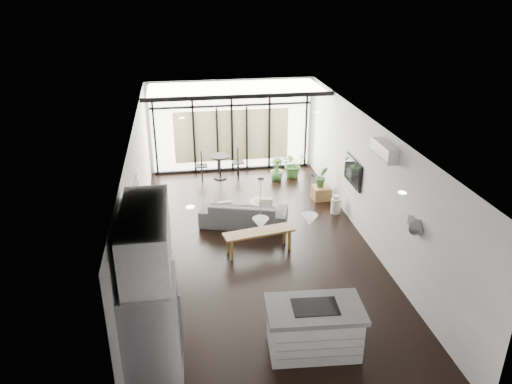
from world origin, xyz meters
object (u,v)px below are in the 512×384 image
object	(u,v)px
sofa	(244,209)
tv	(353,172)
pouf	(260,209)
fridge	(152,342)
milk_can	(336,204)
console_bench	(259,241)
island	(314,328)

from	to	relation	value
sofa	tv	size ratio (longest dim) A/B	1.90
sofa	pouf	distance (m)	0.60
sofa	pouf	bearing A→B (deg)	-126.80
fridge	milk_can	size ratio (longest dim) A/B	4.01
fridge	sofa	world-z (taller)	fridge
milk_can	tv	world-z (taller)	tv
fridge	sofa	bearing A→B (deg)	68.99
sofa	console_bench	world-z (taller)	sofa
fridge	milk_can	world-z (taller)	fridge
fridge	milk_can	xyz separation A→B (m)	(4.39, 5.41, -0.74)
console_bench	pouf	world-z (taller)	console_bench
tv	console_bench	bearing A→B (deg)	-155.39
sofa	fridge	bearing A→B (deg)	85.84
island	tv	world-z (taller)	tv
console_bench	pouf	xyz separation A→B (m)	(0.31, 1.68, -0.04)
fridge	tv	world-z (taller)	fridge
pouf	sofa	bearing A→B (deg)	-143.65
console_bench	fridge	bearing A→B (deg)	-129.81
console_bench	pouf	distance (m)	1.70
fridge	tv	distance (m)	6.76
milk_can	tv	bearing A→B (deg)	-65.49
fridge	pouf	bearing A→B (deg)	66.06
pouf	fridge	bearing A→B (deg)	-113.94
pouf	tv	xyz separation A→B (m)	(2.16, -0.55, 1.08)
sofa	pouf	world-z (taller)	sofa
island	pouf	size ratio (longest dim) A/B	2.84
console_bench	island	bearing A→B (deg)	-94.28
fridge	pouf	world-z (taller)	fridge
island	milk_can	xyz separation A→B (m)	(1.89, 4.82, -0.17)
pouf	tv	distance (m)	2.47
pouf	milk_can	size ratio (longest dim) A/B	1.10
pouf	milk_can	distance (m)	1.95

